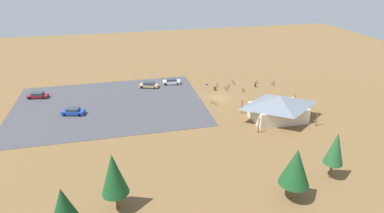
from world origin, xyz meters
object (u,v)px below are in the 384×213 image
at_px(car_tan_by_curb, 149,85).
at_px(trash_bin, 215,88).
at_px(bicycle_orange_yard_center, 273,98).
at_px(car_maroon_aisle_side, 38,95).
at_px(bicycle_white_by_bin, 257,82).
at_px(bicycle_blue_edge_north, 234,83).
at_px(bicycle_black_yard_front, 261,99).
at_px(bicycle_yellow_yard_right, 228,86).
at_px(bicycle_red_edge_south, 243,90).
at_px(bicycle_silver_yard_left, 273,84).
at_px(pine_midwest, 114,174).
at_px(car_white_mid_lot, 171,81).
at_px(bicycle_purple_near_porch, 226,89).
at_px(pine_far_east, 64,207).
at_px(bicycle_teal_mid_cluster, 274,82).
at_px(lot_sign, 207,86).
at_px(car_blue_second_row, 73,111).
at_px(bike_pavilion, 279,106).
at_px(pine_west, 296,167).
at_px(pine_mideast, 336,148).
at_px(bicycle_teal_lone_east, 214,103).
at_px(visitor_near_lot, 255,84).

bearing_deg(car_tan_by_curb, trash_bin, 161.06).
relative_size(bicycle_orange_yard_center, car_maroon_aisle_side, 0.29).
height_order(bicycle_white_by_bin, bicycle_blue_edge_north, bicycle_blue_edge_north).
xyz_separation_m(bicycle_black_yard_front, bicycle_yellow_yard_right, (4.38, -9.37, 0.03)).
relative_size(bicycle_red_edge_south, bicycle_silver_yard_left, 0.83).
xyz_separation_m(pine_midwest, car_white_mid_lot, (-14.56, -42.95, -4.50)).
bearing_deg(bicycle_orange_yard_center, bicycle_purple_near_porch, -42.12).
height_order(pine_far_east, bicycle_teal_mid_cluster, pine_far_east).
bearing_deg(lot_sign, car_blue_second_row, 11.06).
xyz_separation_m(bike_pavilion, car_white_mid_lot, (16.85, -24.52, -2.09)).
bearing_deg(bicycle_silver_yard_left, car_white_mid_lot, -15.58).
bearing_deg(lot_sign, bicycle_yellow_yard_right, -165.76).
bearing_deg(bicycle_yellow_yard_right, bike_pavilion, 100.84).
height_order(bicycle_blue_edge_north, car_tan_by_curb, car_tan_by_curb).
distance_m(bicycle_purple_near_porch, car_white_mid_lot, 14.09).
height_order(pine_west, pine_mideast, pine_west).
bearing_deg(bicycle_blue_edge_north, pine_midwest, 52.78).
relative_size(bicycle_yellow_yard_right, car_white_mid_lot, 0.33).
relative_size(lot_sign, bicycle_teal_lone_east, 1.62).
distance_m(bike_pavilion, bicycle_orange_yard_center, 10.76).
bearing_deg(bicycle_teal_mid_cluster, bicycle_yellow_yard_right, 2.45).
xyz_separation_m(bicycle_orange_yard_center, car_blue_second_row, (43.18, -1.75, 0.42)).
height_order(bicycle_white_by_bin, visitor_near_lot, visitor_near_lot).
bearing_deg(bicycle_yellow_yard_right, bicycle_purple_near_porch, 52.90).
xyz_separation_m(bicycle_teal_mid_cluster, bicycle_purple_near_porch, (13.53, 1.95, -0.00)).
height_order(pine_far_east, bicycle_orange_yard_center, pine_far_east).
distance_m(bicycle_silver_yard_left, bicycle_blue_edge_north, 9.80).
distance_m(trash_bin, car_tan_by_curb, 16.23).
xyz_separation_m(bicycle_black_yard_front, car_white_mid_lot, (17.63, -15.04, 0.39)).
bearing_deg(lot_sign, bicycle_purple_near_porch, -178.82).
distance_m(bicycle_white_by_bin, car_tan_by_curb, 27.47).
height_order(bicycle_red_edge_south, bicycle_purple_near_porch, bicycle_red_edge_south).
height_order(bike_pavilion, pine_far_east, pine_far_east).
bearing_deg(bicycle_teal_lone_east, bicycle_blue_edge_north, -128.26).
height_order(bike_pavilion, bicycle_teal_lone_east, bike_pavilion).
bearing_deg(lot_sign, bicycle_blue_edge_north, -155.78).
xyz_separation_m(bicycle_black_yard_front, car_maroon_aisle_side, (48.81, -13.07, 0.37)).
xyz_separation_m(bicycle_white_by_bin, visitor_near_lot, (1.56, 2.52, 0.55)).
bearing_deg(car_tan_by_curb, bicycle_white_by_bin, 173.46).
xyz_separation_m(lot_sign, visitor_near_lot, (-12.59, -0.35, -0.51)).
distance_m(bicycle_yellow_yard_right, car_tan_by_curb, 19.63).
relative_size(bicycle_teal_mid_cluster, visitor_near_lot, 0.84).
xyz_separation_m(pine_mideast, visitor_near_lot, (-4.30, -36.65, -3.96)).
distance_m(lot_sign, bicycle_black_yard_front, 13.03).
relative_size(bicycle_red_edge_south, bicycle_yellow_yard_right, 0.96).
height_order(bicycle_orange_yard_center, car_blue_second_row, car_blue_second_row).
relative_size(pine_midwest, bicycle_yellow_yard_right, 5.26).
bearing_deg(car_white_mid_lot, pine_far_east, 67.41).
relative_size(pine_mideast, bicycle_teal_lone_east, 5.39).
relative_size(pine_west, car_blue_second_row, 1.59).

